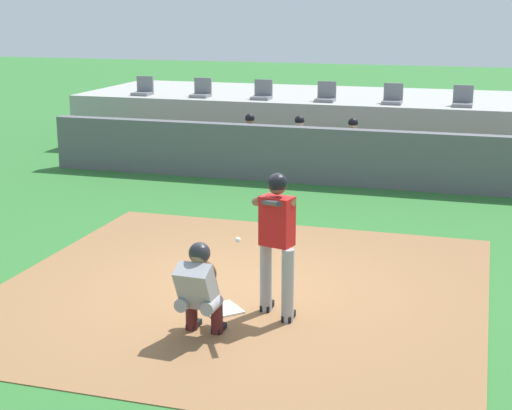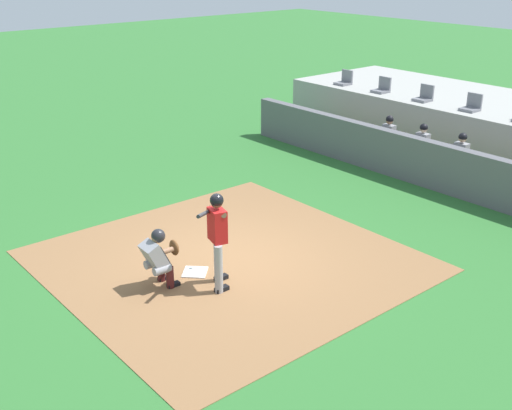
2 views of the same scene
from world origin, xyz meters
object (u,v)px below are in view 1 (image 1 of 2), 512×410
(dugout_player_1, at_px, (298,144))
(stadium_seat_2, at_px, (262,94))
(stadium_seat_3, at_px, (326,96))
(stadium_seat_5, at_px, (463,100))
(batter_at_plate, at_px, (276,236))
(dugout_player_0, at_px, (248,142))
(dugout_player_2, at_px, (351,147))
(catcher_crouched, at_px, (200,286))
(stadium_seat_0, at_px, (143,90))
(stadium_seat_1, at_px, (201,92))
(stadium_seat_4, at_px, (393,98))
(home_plate, at_px, (222,310))

(dugout_player_1, relative_size, stadium_seat_2, 2.71)
(stadium_seat_3, bearing_deg, stadium_seat_5, 0.00)
(batter_at_plate, xyz_separation_m, dugout_player_1, (-1.70, 8.10, -0.36))
(dugout_player_0, height_order, dugout_player_2, same)
(catcher_crouched, xyz_separation_m, dugout_player_2, (0.20, 8.88, 0.07))
(catcher_crouched, xyz_separation_m, stadium_seat_3, (-0.81, 10.92, 0.93))
(catcher_crouched, height_order, stadium_seat_5, stadium_seat_5)
(dugout_player_1, xyz_separation_m, stadium_seat_0, (-4.68, 2.03, 0.86))
(batter_at_plate, height_order, catcher_crouched, batter_at_plate)
(batter_at_plate, bearing_deg, stadium_seat_1, 115.12)
(stadium_seat_0, height_order, stadium_seat_4, same)
(stadium_seat_3, bearing_deg, dugout_player_2, -63.55)
(dugout_player_1, height_order, stadium_seat_2, stadium_seat_2)
(home_plate, xyz_separation_m, dugout_player_0, (-2.18, 8.14, 0.65))
(dugout_player_0, bearing_deg, batter_at_plate, -70.52)
(stadium_seat_0, bearing_deg, stadium_seat_5, 0.00)
(stadium_seat_1, relative_size, stadium_seat_3, 1.00)
(dugout_player_2, relative_size, stadium_seat_3, 2.71)
(dugout_player_0, relative_size, stadium_seat_3, 2.71)
(stadium_seat_3, bearing_deg, stadium_seat_0, 180.00)
(stadium_seat_2, bearing_deg, stadium_seat_4, 0.00)
(stadium_seat_4, height_order, stadium_seat_5, same)
(home_plate, xyz_separation_m, batter_at_plate, (0.69, 0.04, 1.01))
(dugout_player_2, height_order, stadium_seat_3, stadium_seat_3)
(stadium_seat_1, relative_size, stadium_seat_4, 1.00)
(home_plate, bearing_deg, stadium_seat_3, 94.56)
(dugout_player_1, distance_m, stadium_seat_0, 5.17)
(home_plate, distance_m, dugout_player_2, 8.17)
(dugout_player_0, xyz_separation_m, dugout_player_2, (2.38, 0.00, 0.00))
(dugout_player_1, height_order, stadium_seat_0, stadium_seat_0)
(stadium_seat_5, bearing_deg, stadium_seat_2, 180.00)
(batter_at_plate, bearing_deg, stadium_seat_2, 107.15)
(catcher_crouched, relative_size, dugout_player_0, 1.18)
(batter_at_plate, relative_size, stadium_seat_4, 3.76)
(home_plate, height_order, stadium_seat_4, stadium_seat_4)
(stadium_seat_3, height_order, stadium_seat_5, same)
(home_plate, relative_size, batter_at_plate, 0.24)
(stadium_seat_0, relative_size, stadium_seat_4, 1.00)
(stadium_seat_3, bearing_deg, batter_at_plate, -81.57)
(stadium_seat_1, height_order, stadium_seat_3, same)
(dugout_player_0, bearing_deg, stadium_seat_5, 23.80)
(dugout_player_1, height_order, stadium_seat_5, stadium_seat_5)
(dugout_player_1, bearing_deg, batter_at_plate, -78.14)
(catcher_crouched, xyz_separation_m, stadium_seat_4, (0.81, 10.92, 0.93))
(stadium_seat_4, bearing_deg, stadium_seat_1, 180.00)
(dugout_player_1, bearing_deg, stadium_seat_0, 156.49)
(dugout_player_2, height_order, stadium_seat_2, stadium_seat_2)
(dugout_player_2, relative_size, stadium_seat_5, 2.71)
(stadium_seat_0, height_order, stadium_seat_5, same)
(home_plate, bearing_deg, dugout_player_2, 88.60)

